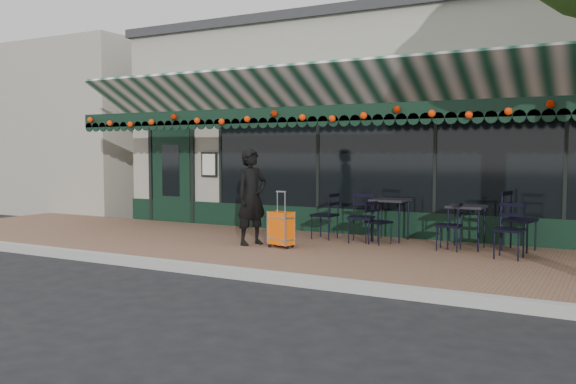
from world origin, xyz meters
The scene contains 15 objects.
ground centered at (0.00, 0.00, 0.00)m, with size 80.00×80.00×0.00m, color black.
sidewalk centered at (0.00, 2.00, 0.07)m, with size 18.00×4.00×0.15m, color brown.
curb centered at (0.00, -0.08, 0.07)m, with size 18.00×0.16×0.15m, color #9E9E99.
restaurant_building centered at (0.00, 7.84, 2.27)m, with size 12.00×9.60×4.50m.
neighbor_building_left centered at (-13.00, 8.00, 2.40)m, with size 12.00×8.00×4.80m, color gray.
woman centered at (-1.27, 1.86, 0.99)m, with size 0.62×0.40×1.69m, color black.
suitcase centered at (-0.65, 1.82, 0.47)m, with size 0.46×0.33×0.96m.
cafe_table_a centered at (2.15, 3.21, 0.81)m, with size 0.60×0.60×0.74m.
cafe_table_b centered at (0.71, 3.50, 0.84)m, with size 0.63×0.63×0.77m.
chair_a_left centered at (1.93, 2.90, 0.55)m, with size 0.40×0.40×0.81m, color black, non-canonical shape.
chair_a_right centered at (2.96, 3.41, 0.65)m, with size 0.50×0.50×1.00m, color black, non-canonical shape.
chair_a_front centered at (2.94, 2.56, 0.58)m, with size 0.43×0.43×0.86m, color black, non-canonical shape.
chair_b_left centered at (-0.46, 3.14, 0.59)m, with size 0.44×0.44×0.88m, color black, non-canonical shape.
chair_b_right centered at (0.67, 3.00, 0.53)m, with size 0.38×0.38×0.76m, color black, non-canonical shape.
chair_b_front centered at (0.33, 3.01, 0.60)m, with size 0.45×0.45×0.89m, color black, non-canonical shape.
Camera 1 is at (4.41, -7.19, 1.79)m, focal length 38.00 mm.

